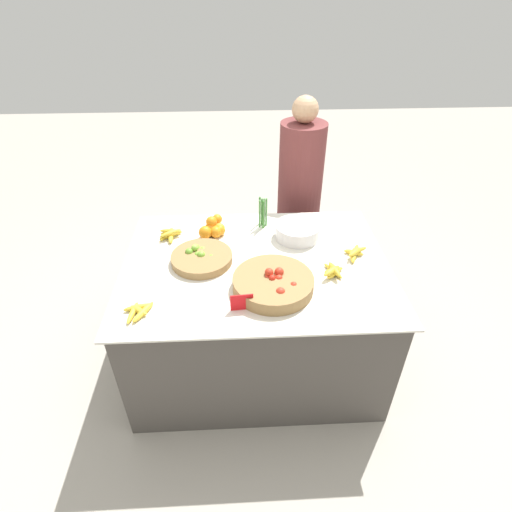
{
  "coord_description": "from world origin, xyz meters",
  "views": [
    {
      "loc": [
        -0.1,
        -1.88,
        2.18
      ],
      "look_at": [
        0.0,
        0.0,
        0.84
      ],
      "focal_mm": 28.0,
      "sensor_mm": 36.0,
      "label": 1
    }
  ],
  "objects": [
    {
      "name": "orange_pile",
      "position": [
        -0.26,
        0.32,
        0.84
      ],
      "size": [
        0.17,
        0.18,
        0.12
      ],
      "color": "orange",
      "rests_on": "market_table"
    },
    {
      "name": "banana_bunch_back_center",
      "position": [
        -0.54,
        0.31,
        0.81
      ],
      "size": [
        0.15,
        0.18,
        0.06
      ],
      "color": "gold",
      "rests_on": "market_table"
    },
    {
      "name": "banana_bunch_front_center",
      "position": [
        -0.61,
        -0.39,
        0.81
      ],
      "size": [
        0.16,
        0.16,
        0.03
      ],
      "color": "gold",
      "rests_on": "market_table"
    },
    {
      "name": "tomato_basket",
      "position": [
        0.08,
        -0.24,
        0.83
      ],
      "size": [
        0.43,
        0.43,
        0.11
      ],
      "color": "olive",
      "rests_on": "market_table"
    },
    {
      "name": "ground_plane",
      "position": [
        0.0,
        0.0,
        0.0
      ],
      "size": [
        12.0,
        12.0,
        0.0
      ],
      "primitive_type": "plane",
      "color": "#ADA599"
    },
    {
      "name": "price_sign",
      "position": [
        -0.09,
        -0.39,
        0.84
      ],
      "size": [
        0.12,
        0.02,
        0.1
      ],
      "rotation": [
        0.0,
        0.0,
        0.09
      ],
      "color": "red",
      "rests_on": "market_table"
    },
    {
      "name": "lime_bowl",
      "position": [
        -0.32,
        0.03,
        0.82
      ],
      "size": [
        0.36,
        0.36,
        0.08
      ],
      "color": "olive",
      "rests_on": "market_table"
    },
    {
      "name": "metal_bowl",
      "position": [
        0.28,
        0.26,
        0.84
      ],
      "size": [
        0.28,
        0.28,
        0.09
      ],
      "color": "silver",
      "rests_on": "market_table"
    },
    {
      "name": "banana_bunch_middle_left",
      "position": [
        0.59,
        0.04,
        0.81
      ],
      "size": [
        0.14,
        0.2,
        0.06
      ],
      "color": "gold",
      "rests_on": "market_table"
    },
    {
      "name": "banana_bunch_middle_right",
      "position": [
        0.43,
        -0.13,
        0.82
      ],
      "size": [
        0.14,
        0.17,
        0.06
      ],
      "color": "gold",
      "rests_on": "market_table"
    },
    {
      "name": "vendor_person",
      "position": [
        0.39,
        0.93,
        0.69
      ],
      "size": [
        0.34,
        0.34,
        1.5
      ],
      "color": "brown",
      "rests_on": "ground_plane"
    },
    {
      "name": "veg_bundle",
      "position": [
        0.06,
        0.42,
        0.89
      ],
      "size": [
        0.06,
        0.07,
        0.2
      ],
      "color": "#4C8E42",
      "rests_on": "market_table"
    },
    {
      "name": "market_table",
      "position": [
        0.0,
        0.0,
        0.4
      ],
      "size": [
        1.55,
        1.16,
        0.79
      ],
      "color": "#4C4742",
      "rests_on": "ground_plane"
    }
  ]
}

